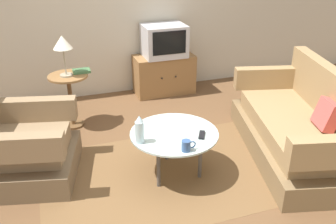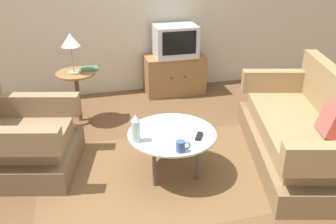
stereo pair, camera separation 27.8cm
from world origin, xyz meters
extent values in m
plane|color=brown|center=(0.00, 0.00, 0.00)|extent=(16.00, 16.00, 0.00)
cube|color=brown|center=(0.13, 0.04, 0.00)|extent=(2.55, 1.58, 0.00)
cube|color=brown|center=(-1.24, 0.47, 0.12)|extent=(1.13, 1.09, 0.24)
cube|color=#846B4C|center=(-1.24, 0.47, 0.33)|extent=(0.93, 0.79, 0.18)
cube|color=#846B4C|center=(-1.33, 0.10, 0.53)|extent=(0.95, 0.36, 0.23)
cube|color=#846B4C|center=(-1.15, 0.84, 0.53)|extent=(0.95, 0.36, 0.23)
cube|color=brown|center=(1.43, -0.02, 0.12)|extent=(1.28, 2.01, 0.24)
cube|color=#93754C|center=(1.43, -0.02, 0.33)|extent=(1.08, 1.70, 0.18)
cube|color=#93754C|center=(1.65, 0.81, 0.55)|extent=(0.86, 0.35, 0.26)
cube|color=#93754C|center=(1.22, -0.86, 0.55)|extent=(0.86, 0.35, 0.26)
cube|color=#C64C47|center=(1.59, -0.28, 0.56)|extent=(0.25, 0.31, 0.30)
cylinder|color=#B2C6C1|center=(0.13, 0.04, 0.44)|extent=(0.84, 0.84, 0.02)
cylinder|color=#4C4742|center=(0.15, 0.30, 0.22)|extent=(0.04, 0.04, 0.44)
cylinder|color=#4C4742|center=(-0.08, -0.11, 0.22)|extent=(0.04, 0.04, 0.44)
cylinder|color=#4C4742|center=(0.34, -0.11, 0.22)|extent=(0.04, 0.04, 0.44)
cylinder|color=olive|center=(-0.70, 1.40, 0.64)|extent=(0.46, 0.46, 0.02)
cylinder|color=brown|center=(-0.70, 1.40, 0.32)|extent=(0.05, 0.05, 0.63)
cylinder|color=brown|center=(-0.70, 1.40, 0.01)|extent=(0.25, 0.25, 0.02)
cube|color=olive|center=(0.70, 2.04, 0.28)|extent=(0.85, 0.42, 0.57)
sphere|color=black|center=(0.59, 1.82, 0.31)|extent=(0.02, 0.02, 0.02)
sphere|color=black|center=(0.80, 1.82, 0.31)|extent=(0.02, 0.02, 0.02)
cube|color=#B7B7BC|center=(0.70, 2.03, 0.79)|extent=(0.59, 0.46, 0.44)
cube|color=black|center=(0.70, 1.80, 0.81)|extent=(0.47, 0.01, 0.32)
cylinder|color=#9E937A|center=(-0.71, 1.38, 0.67)|extent=(0.15, 0.15, 0.02)
cylinder|color=#9E937A|center=(-0.71, 1.38, 0.83)|extent=(0.02, 0.02, 0.30)
cone|color=beige|center=(-0.71, 1.38, 1.05)|extent=(0.22, 0.22, 0.15)
cylinder|color=silver|center=(-0.22, -0.03, 0.56)|extent=(0.08, 0.08, 0.21)
cone|color=silver|center=(-0.22, -0.03, 0.69)|extent=(0.07, 0.07, 0.06)
cylinder|color=#335184|center=(0.12, -0.30, 0.50)|extent=(0.08, 0.08, 0.10)
torus|color=#335184|center=(0.17, -0.30, 0.50)|extent=(0.07, 0.01, 0.07)
cube|color=black|center=(0.35, -0.10, 0.46)|extent=(0.11, 0.15, 0.02)
cube|color=#3D663D|center=(-0.53, 1.45, 0.67)|extent=(0.20, 0.15, 0.03)
camera|label=1|loc=(-0.92, -2.83, 2.14)|focal=39.68mm
camera|label=2|loc=(-0.66, -2.91, 2.14)|focal=39.68mm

